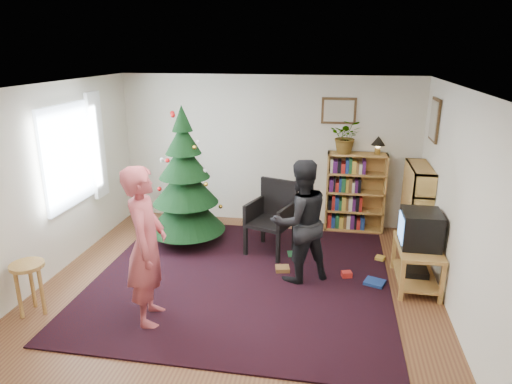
% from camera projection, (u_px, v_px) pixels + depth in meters
% --- Properties ---
extents(floor, '(5.00, 5.00, 0.00)m').
position_uv_depth(floor, '(237.00, 291.00, 5.73)').
color(floor, brown).
rests_on(floor, ground).
extents(ceiling, '(5.00, 5.00, 0.00)m').
position_uv_depth(ceiling, '(234.00, 88.00, 4.97)').
color(ceiling, white).
rests_on(ceiling, wall_back).
extents(wall_back, '(5.00, 0.02, 2.50)m').
position_uv_depth(wall_back, '(267.00, 151.00, 7.69)').
color(wall_back, silver).
rests_on(wall_back, floor).
extents(wall_front, '(5.00, 0.02, 2.50)m').
position_uv_depth(wall_front, '(154.00, 314.00, 3.00)').
color(wall_front, silver).
rests_on(wall_front, floor).
extents(wall_left, '(0.02, 5.00, 2.50)m').
position_uv_depth(wall_left, '(43.00, 186.00, 5.76)').
color(wall_left, silver).
rests_on(wall_left, floor).
extents(wall_right, '(0.02, 5.00, 2.50)m').
position_uv_depth(wall_right, '(461.00, 209.00, 4.94)').
color(wall_right, silver).
rests_on(wall_right, floor).
extents(rug, '(3.80, 3.60, 0.02)m').
position_uv_depth(rug, '(242.00, 279.00, 6.01)').
color(rug, black).
rests_on(rug, floor).
extents(window_pane, '(0.04, 1.20, 1.40)m').
position_uv_depth(window_pane, '(69.00, 156.00, 6.24)').
color(window_pane, silver).
rests_on(window_pane, wall_left).
extents(curtain, '(0.06, 0.35, 1.60)m').
position_uv_depth(curtain, '(97.00, 146.00, 6.89)').
color(curtain, white).
rests_on(curtain, wall_left).
extents(picture_back, '(0.55, 0.03, 0.42)m').
position_uv_depth(picture_back, '(339.00, 111.00, 7.27)').
color(picture_back, '#4C3319').
rests_on(picture_back, wall_back).
extents(picture_right, '(0.03, 0.50, 0.60)m').
position_uv_depth(picture_right, '(435.00, 120.00, 6.37)').
color(picture_right, '#4C3319').
rests_on(picture_right, wall_right).
extents(christmas_tree, '(1.18, 1.18, 2.14)m').
position_uv_depth(christmas_tree, '(185.00, 188.00, 6.86)').
color(christmas_tree, '#3F2816').
rests_on(christmas_tree, rug).
extents(bookshelf_back, '(0.95, 0.30, 1.30)m').
position_uv_depth(bookshelf_back, '(355.00, 191.00, 7.48)').
color(bookshelf_back, '#C29545').
rests_on(bookshelf_back, floor).
extents(bookshelf_right, '(0.30, 0.95, 1.30)m').
position_uv_depth(bookshelf_right, '(416.00, 208.00, 6.71)').
color(bookshelf_right, '#C29545').
rests_on(bookshelf_right, floor).
extents(tv_stand, '(0.51, 0.93, 0.55)m').
position_uv_depth(tv_stand, '(417.00, 261.00, 5.79)').
color(tv_stand, '#C29545').
rests_on(tv_stand, floor).
extents(crt_tv, '(0.47, 0.51, 0.45)m').
position_uv_depth(crt_tv, '(420.00, 229.00, 5.65)').
color(crt_tv, black).
rests_on(crt_tv, tv_stand).
extents(armchair, '(0.75, 0.76, 1.07)m').
position_uv_depth(armchair, '(271.00, 213.00, 6.72)').
color(armchair, black).
rests_on(armchair, rug).
extents(stool, '(0.37, 0.37, 0.62)m').
position_uv_depth(stool, '(28.00, 275.00, 5.11)').
color(stool, '#C29545').
rests_on(stool, floor).
extents(person_standing, '(0.55, 0.73, 1.78)m').
position_uv_depth(person_standing, '(146.00, 246.00, 4.87)').
color(person_standing, '#AB444B').
rests_on(person_standing, rug).
extents(person_by_chair, '(0.99, 0.93, 1.62)m').
position_uv_depth(person_by_chair, '(300.00, 221.00, 5.79)').
color(person_by_chair, black).
rests_on(person_by_chair, rug).
extents(potted_plant, '(0.51, 0.45, 0.54)m').
position_uv_depth(potted_plant, '(346.00, 136.00, 7.23)').
color(potted_plant, gray).
rests_on(potted_plant, bookshelf_back).
extents(table_lamp, '(0.22, 0.22, 0.29)m').
position_uv_depth(table_lamp, '(378.00, 142.00, 7.17)').
color(table_lamp, '#A57F33').
rests_on(table_lamp, bookshelf_back).
extents(floor_clutter, '(1.54, 0.94, 0.08)m').
position_uv_depth(floor_clutter, '(335.00, 267.00, 6.26)').
color(floor_clutter, '#A51E19').
rests_on(floor_clutter, rug).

